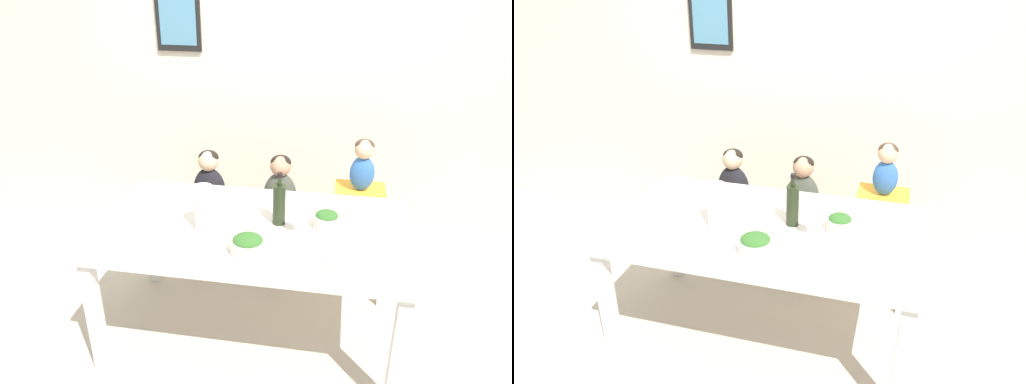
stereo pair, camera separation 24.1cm
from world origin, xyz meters
The scene contains 18 objects.
ground_plane centered at (0.00, 0.00, 0.00)m, with size 14.00×14.00×0.00m, color #BCB2A3.
wall_back centered at (0.00, 1.29, 1.35)m, with size 10.00×0.09×2.70m.
dining_table centered at (0.00, 0.00, 0.67)m, with size 1.71×0.97×0.76m.
chair_far_left centered at (-0.44, 0.69, 0.37)m, with size 0.39×0.36×0.44m.
chair_far_center centered at (0.06, 0.69, 0.37)m, with size 0.39×0.36×0.44m.
chair_right_highchair centered at (0.60, 0.69, 0.54)m, with size 0.33×0.31×0.71m.
person_child_left centered at (-0.44, 0.70, 0.68)m, with size 0.23×0.15×0.47m.
person_child_center centered at (0.06, 0.70, 0.68)m, with size 0.23×0.15×0.47m.
person_baby_right centered at (0.60, 0.70, 0.91)m, with size 0.16×0.13×0.35m.
wine_bottle centered at (0.13, 0.06, 0.89)m, with size 0.07×0.07×0.31m.
paper_towel_roll centered at (-0.26, -0.07, 0.89)m, with size 0.11×0.11×0.26m.
wine_glass_near centered at (0.25, -0.03, 0.89)m, with size 0.07×0.07×0.19m.
salad_bowl_large centered at (0.02, -0.26, 0.81)m, with size 0.18×0.18×0.10m.
salad_bowl_small centered at (0.40, 0.07, 0.81)m, with size 0.15×0.15×0.10m.
dinner_plate_front_left centered at (-0.55, -0.20, 0.77)m, with size 0.20×0.20×0.01m.
dinner_plate_back_left centered at (-0.48, 0.31, 0.77)m, with size 0.20×0.20×0.01m.
dinner_plate_back_right centered at (0.57, 0.27, 0.77)m, with size 0.20×0.20×0.01m.
dinner_plate_front_right centered at (0.49, -0.27, 0.77)m, with size 0.20×0.20×0.01m.
Camera 1 is at (0.43, -2.36, 2.16)m, focal length 35.00 mm.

